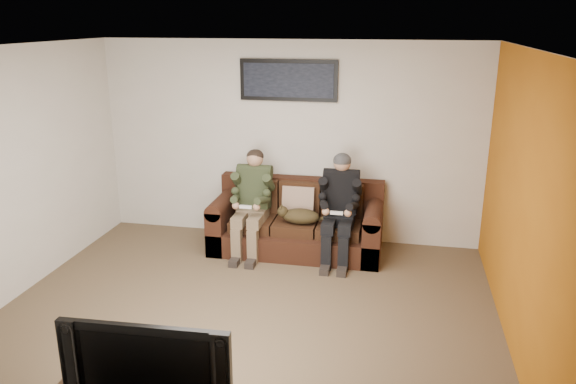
% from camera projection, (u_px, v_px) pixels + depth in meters
% --- Properties ---
extents(floor, '(5.00, 5.00, 0.00)m').
position_uv_depth(floor, '(245.00, 317.00, 5.60)').
color(floor, brown).
rests_on(floor, ground).
extents(ceiling, '(5.00, 5.00, 0.00)m').
position_uv_depth(ceiling, '(238.00, 48.00, 4.82)').
color(ceiling, silver).
rests_on(ceiling, ground).
extents(wall_back, '(5.00, 0.00, 5.00)m').
position_uv_depth(wall_back, '(289.00, 142.00, 7.32)').
color(wall_back, beige).
rests_on(wall_back, ground).
extents(wall_front, '(5.00, 0.00, 5.00)m').
position_uv_depth(wall_front, '(129.00, 311.00, 3.11)').
color(wall_front, beige).
rests_on(wall_front, ground).
extents(wall_left, '(0.00, 4.50, 4.50)m').
position_uv_depth(wall_left, '(4.00, 178.00, 5.68)').
color(wall_left, beige).
rests_on(wall_left, ground).
extents(wall_right, '(0.00, 4.50, 4.50)m').
position_uv_depth(wall_right, '(526.00, 210.00, 4.74)').
color(wall_right, beige).
rests_on(wall_right, ground).
extents(accent_wall_right, '(0.00, 4.50, 4.50)m').
position_uv_depth(accent_wall_right, '(525.00, 210.00, 4.74)').
color(accent_wall_right, '#A75B10').
rests_on(accent_wall_right, ground).
extents(sofa, '(2.13, 0.92, 0.87)m').
position_uv_depth(sofa, '(298.00, 224.00, 7.17)').
color(sofa, '#34190F').
rests_on(sofa, ground).
extents(throw_pillow, '(0.41, 0.19, 0.40)m').
position_uv_depth(throw_pillow, '(298.00, 202.00, 7.12)').
color(throw_pillow, tan).
rests_on(throw_pillow, sofa).
extents(throw_blanket, '(0.44, 0.21, 0.08)m').
position_uv_depth(throw_blanket, '(254.00, 175.00, 7.38)').
color(throw_blanket, gray).
rests_on(throw_blanket, sofa).
extents(person_left, '(0.51, 0.87, 1.28)m').
position_uv_depth(person_left, '(252.00, 197.00, 6.99)').
color(person_left, '#756149').
rests_on(person_left, sofa).
extents(person_right, '(0.51, 0.86, 1.29)m').
position_uv_depth(person_right, '(340.00, 202.00, 6.78)').
color(person_right, black).
rests_on(person_right, sofa).
extents(cat, '(0.66, 0.26, 0.24)m').
position_uv_depth(cat, '(299.00, 216.00, 6.89)').
color(cat, '#45371B').
rests_on(cat, sofa).
extents(framed_poster, '(1.25, 0.05, 0.52)m').
position_uv_depth(framed_poster, '(288.00, 80.00, 7.05)').
color(framed_poster, black).
rests_on(framed_poster, wall_back).
extents(television, '(1.10, 0.19, 0.63)m').
position_uv_depth(television, '(152.00, 361.00, 3.55)').
color(television, black).
rests_on(television, tv_stand).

